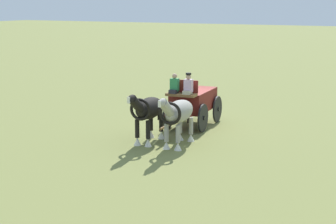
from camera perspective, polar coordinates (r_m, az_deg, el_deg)
The scene contains 4 objects.
ground_plane at distance 25.00m, azimuth 2.73°, elevation -1.42°, with size 220.00×220.00×0.00m, color olive.
show_wagon at distance 24.60m, azimuth 2.61°, elevation 1.14°, with size 5.71×2.04×2.68m.
draft_horse_near at distance 21.11m, azimuth 1.04°, elevation -0.15°, with size 3.17×1.08×2.19m.
draft_horse_off at distance 21.60m, azimuth -2.17°, elevation 0.17°, with size 2.97×1.05×2.23m.
Camera 1 is at (22.12, 10.20, 5.66)m, focal length 57.06 mm.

